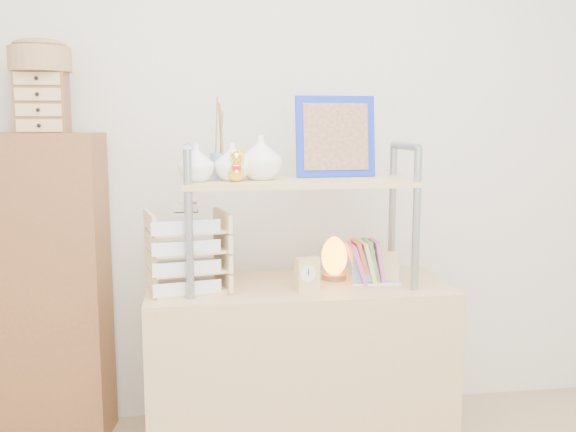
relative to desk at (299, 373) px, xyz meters
name	(u,v)px	position (x,y,z in m)	size (l,w,h in m)	color
room_shell	(351,5)	(0.00, -0.81, 1.32)	(3.42, 3.41, 2.61)	silver
desk	(299,373)	(0.00, 0.00, 0.00)	(1.20, 0.50, 0.75)	tan
cabinet	(54,289)	(-1.02, 0.37, 0.30)	(0.45, 0.24, 1.35)	brown
hutch	(279,176)	(-0.08, 0.01, 0.81)	(0.92, 0.34, 0.75)	gray
letter_tray	(187,255)	(-0.44, -0.01, 0.51)	(0.32, 0.31, 0.34)	#D9B682
salt_lamp	(334,258)	(0.16, 0.06, 0.47)	(0.12, 0.11, 0.18)	brown
desk_clock	(307,274)	(0.02, -0.10, 0.44)	(0.10, 0.06, 0.13)	tan
postcard_stand	(375,274)	(0.31, -0.04, 0.41)	(0.20, 0.08, 0.14)	white
drawer_chest	(42,103)	(-1.02, 0.35, 1.10)	(0.20, 0.16, 0.25)	brown
woven_basket	(40,59)	(-1.02, 0.35, 1.28)	(0.25, 0.25, 0.10)	#885F3E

